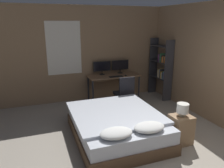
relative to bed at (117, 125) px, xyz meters
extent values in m
cube|color=#8E7051|center=(0.52, 2.47, 1.09)|extent=(12.00, 0.06, 2.70)
cube|color=silver|center=(-0.62, 2.43, 1.29)|extent=(0.94, 0.01, 1.46)
cube|color=black|center=(-0.62, 2.44, 1.29)|extent=(0.86, 0.01, 1.38)
cube|color=#8E7051|center=(2.36, 0.14, 1.09)|extent=(0.06, 12.00, 2.70)
cube|color=brown|center=(0.00, 0.01, -0.15)|extent=(1.64, 2.02, 0.22)
cube|color=silver|center=(0.00, 0.01, 0.08)|extent=(1.58, 1.96, 0.25)
cube|color=silver|center=(0.00, 0.14, 0.23)|extent=(1.68, 1.70, 0.05)
ellipsoid|color=white|center=(-0.30, -0.75, 0.27)|extent=(0.55, 0.38, 0.13)
ellipsoid|color=white|center=(0.30, -0.75, 0.27)|extent=(0.55, 0.38, 0.13)
cube|color=#997551|center=(1.07, -0.61, 0.02)|extent=(0.38, 0.35, 0.56)
cylinder|color=gray|center=(1.07, -0.61, 0.31)|extent=(0.13, 0.13, 0.01)
cylinder|color=gray|center=(1.07, -0.61, 0.34)|extent=(0.02, 0.02, 0.05)
cylinder|color=silver|center=(1.07, -0.61, 0.46)|extent=(0.22, 0.22, 0.18)
cube|color=#846042|center=(0.72, 2.09, 0.48)|extent=(1.51, 0.62, 0.03)
cylinder|color=#2D2D33|center=(0.02, 1.84, 0.10)|extent=(0.05, 0.05, 0.72)
cylinder|color=#2D2D33|center=(1.42, 1.84, 0.10)|extent=(0.05, 0.05, 0.72)
cylinder|color=#2D2D33|center=(0.02, 2.35, 0.10)|extent=(0.05, 0.05, 0.72)
cylinder|color=#2D2D33|center=(1.42, 2.35, 0.10)|extent=(0.05, 0.05, 0.72)
cylinder|color=black|center=(0.43, 2.30, 0.50)|extent=(0.16, 0.16, 0.01)
cylinder|color=black|center=(0.43, 2.30, 0.55)|extent=(0.03, 0.03, 0.09)
cube|color=black|center=(0.43, 2.30, 0.74)|extent=(0.53, 0.03, 0.29)
cube|color=black|center=(0.43, 2.29, 0.74)|extent=(0.50, 0.00, 0.26)
cylinder|color=black|center=(1.01, 2.30, 0.50)|extent=(0.16, 0.16, 0.01)
cylinder|color=black|center=(1.01, 2.30, 0.55)|extent=(0.03, 0.03, 0.09)
cube|color=black|center=(1.01, 2.30, 0.74)|extent=(0.53, 0.03, 0.29)
cube|color=black|center=(1.01, 2.29, 0.74)|extent=(0.50, 0.00, 0.26)
cube|color=black|center=(0.72, 1.89, 0.50)|extent=(0.40, 0.13, 0.02)
ellipsoid|color=black|center=(1.01, 1.89, 0.51)|extent=(0.07, 0.05, 0.04)
cylinder|color=black|center=(0.72, 1.35, -0.24)|extent=(0.52, 0.52, 0.04)
cylinder|color=gray|center=(0.72, 1.35, -0.05)|extent=(0.05, 0.05, 0.34)
cube|color=black|center=(0.72, 1.35, 0.15)|extent=(0.45, 0.45, 0.07)
cube|color=black|center=(0.72, 1.15, 0.42)|extent=(0.41, 0.05, 0.47)
cube|color=#333338|center=(2.17, 1.48, 0.63)|extent=(0.28, 0.02, 1.77)
cube|color=#333338|center=(2.17, 2.33, 0.63)|extent=(0.28, 0.02, 1.77)
cube|color=#333338|center=(2.17, 1.90, 0.36)|extent=(0.28, 0.83, 0.02)
cube|color=#333338|center=(2.17, 1.90, 0.84)|extent=(0.28, 0.83, 0.02)
cube|color=#333338|center=(2.17, 1.90, 1.30)|extent=(0.28, 0.83, 0.02)
cube|color=#7A387F|center=(2.17, 1.52, 0.47)|extent=(0.23, 0.04, 0.20)
cube|color=teal|center=(2.17, 1.57, 0.49)|extent=(0.23, 0.03, 0.24)
cube|color=#28282D|center=(2.17, 1.61, 0.48)|extent=(0.23, 0.03, 0.22)
cube|color=#BCB29E|center=(2.17, 1.66, 0.46)|extent=(0.23, 0.04, 0.19)
cube|color=gold|center=(2.17, 1.71, 0.48)|extent=(0.23, 0.03, 0.21)
cube|color=#28282D|center=(2.17, 1.74, 0.50)|extent=(0.23, 0.04, 0.26)
cube|color=#BCB29E|center=(2.17, 1.79, 0.50)|extent=(0.23, 0.04, 0.26)
cube|color=gold|center=(2.17, 1.83, 0.50)|extent=(0.23, 0.02, 0.27)
cube|color=#BCB29E|center=(2.17, 1.87, 0.48)|extent=(0.23, 0.03, 0.22)
cube|color=orange|center=(2.17, 1.51, 0.95)|extent=(0.23, 0.03, 0.20)
cube|color=orange|center=(2.17, 1.55, 0.94)|extent=(0.23, 0.04, 0.19)
cube|color=#28282D|center=(2.17, 1.60, 0.97)|extent=(0.23, 0.03, 0.23)
cube|color=orange|center=(2.17, 1.63, 0.95)|extent=(0.23, 0.02, 0.21)
cube|color=orange|center=(2.17, 1.67, 0.94)|extent=(0.23, 0.04, 0.17)
cube|color=#28282D|center=(2.17, 1.72, 0.95)|extent=(0.23, 0.03, 0.20)
cube|color=#337042|center=(2.17, 1.77, 0.98)|extent=(0.23, 0.04, 0.26)
cube|color=#28282D|center=(2.17, 1.82, 0.95)|extent=(0.23, 0.04, 0.21)
cube|color=#7A387F|center=(2.17, 1.87, 0.96)|extent=(0.23, 0.04, 0.22)
camera|label=1|loc=(-1.45, -3.69, 2.00)|focal=35.00mm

